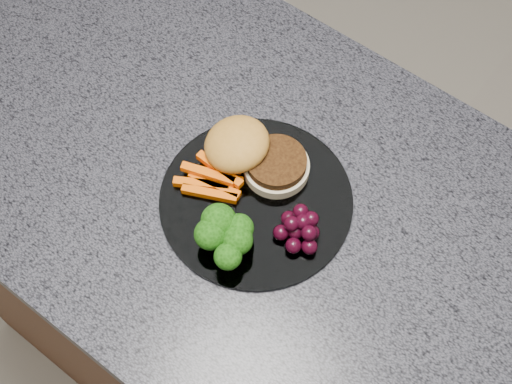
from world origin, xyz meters
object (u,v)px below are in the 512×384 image
Objects in this scene: burger at (251,153)px; island_cabinet at (269,316)px; plate at (256,200)px; grape_bunch at (300,228)px.

island_cabinet is at bearing -50.34° from burger.
burger is (-0.04, 0.04, 0.02)m from plate.
burger is at bearing 134.08° from plate.
plate is at bearing 175.53° from grape_bunch.
island_cabinet is 18.26× the size of grape_bunch.
plate is 0.08m from grape_bunch.
burger is (-0.06, 0.03, 0.50)m from island_cabinet.
island_cabinet is at bearing 29.71° from plate.
plate is at bearing -70.79° from burger.
island_cabinet is 0.50m from burger.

